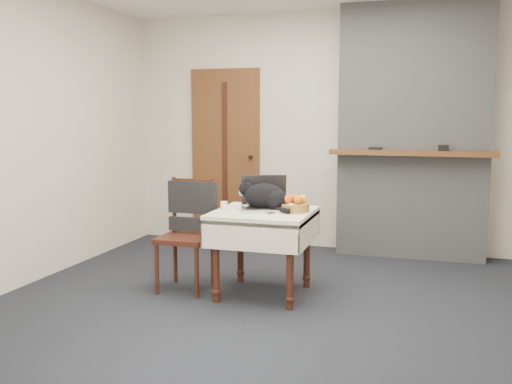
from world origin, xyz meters
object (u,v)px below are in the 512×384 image
(laptop, at_px, (264,201))
(cream_jar, at_px, (224,206))
(door, at_px, (226,156))
(cat, at_px, (266,197))
(chair, at_px, (189,218))
(pill_bottle, at_px, (291,208))
(side_table, at_px, (263,224))
(fruit_basket, at_px, (295,205))

(laptop, bearing_deg, cream_jar, -179.35)
(door, height_order, laptop, door)
(cat, bearing_deg, door, 130.54)
(cream_jar, height_order, chair, chair)
(cream_jar, bearing_deg, door, 109.82)
(cat, xyz_separation_m, pill_bottle, (0.24, -0.12, -0.07))
(side_table, distance_m, cat, 0.23)
(cream_jar, bearing_deg, laptop, 19.72)
(cat, distance_m, cream_jar, 0.35)
(cat, relative_size, chair, 0.53)
(cat, bearing_deg, cream_jar, -154.67)
(fruit_basket, bearing_deg, cream_jar, -171.51)
(door, bearing_deg, pill_bottle, -56.83)
(fruit_basket, bearing_deg, chair, -178.09)
(door, xyz_separation_m, cream_jar, (0.68, -1.88, -0.27))
(side_table, relative_size, laptop, 1.70)
(cat, bearing_deg, laptop, 139.49)
(side_table, distance_m, laptop, 0.20)
(cream_jar, bearing_deg, cat, 14.21)
(side_table, bearing_deg, laptop, 100.65)
(laptop, height_order, chair, laptop)
(cream_jar, relative_size, pill_bottle, 0.83)
(door, xyz_separation_m, laptop, (0.99, -1.77, -0.23))
(side_table, relative_size, pill_bottle, 9.53)
(door, xyz_separation_m, cat, (1.01, -1.80, -0.19))
(cream_jar, distance_m, pill_bottle, 0.57)
(door, bearing_deg, cat, -60.59)
(cream_jar, relative_size, chair, 0.07)
(door, bearing_deg, laptop, -60.74)
(cat, bearing_deg, chair, -166.39)
(fruit_basket, bearing_deg, pill_bottle, -91.72)
(side_table, xyz_separation_m, fruit_basket, (0.25, 0.05, 0.17))
(cream_jar, bearing_deg, side_table, 6.98)
(laptop, xyz_separation_m, fruit_basket, (0.26, -0.03, -0.01))
(laptop, height_order, pill_bottle, laptop)
(pill_bottle, height_order, chair, chair)
(pill_bottle, distance_m, chair, 0.92)
(side_table, bearing_deg, chair, 178.64)
(pill_bottle, bearing_deg, side_table, 163.40)
(door, relative_size, fruit_basket, 8.37)
(cream_jar, xyz_separation_m, fruit_basket, (0.58, 0.09, 0.02))
(side_table, xyz_separation_m, chair, (-0.66, 0.02, 0.01))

